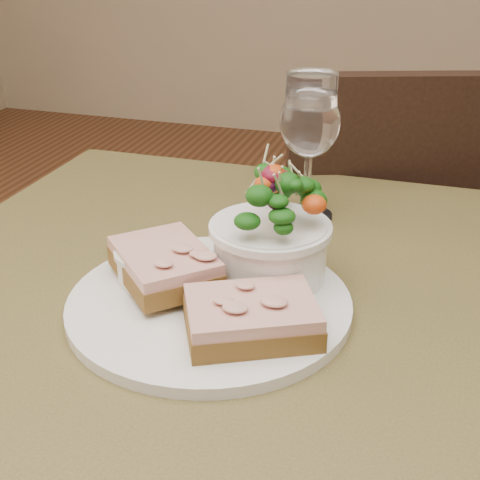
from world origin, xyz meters
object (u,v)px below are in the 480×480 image
(ramekin, at_px, (150,264))
(salad_bowl, at_px, (270,225))
(cafe_table, at_px, (245,381))
(chair_far, at_px, (372,347))
(dinner_plate, at_px, (209,303))
(sandwich_front, at_px, (252,317))
(wine_glass, at_px, (310,126))
(sandwich_back, at_px, (164,264))

(ramekin, height_order, salad_bowl, salad_bowl)
(cafe_table, relative_size, chair_far, 0.89)
(cafe_table, distance_m, salad_bowl, 0.18)
(dinner_plate, bearing_deg, sandwich_front, -38.09)
(wine_glass, bearing_deg, cafe_table, -93.29)
(cafe_table, distance_m, dinner_plate, 0.11)
(sandwich_front, distance_m, ramekin, 0.14)
(ramekin, relative_size, wine_glass, 0.39)
(sandwich_front, bearing_deg, cafe_table, 84.55)
(chair_far, xyz_separation_m, dinner_plate, (-0.12, -0.65, 0.46))
(sandwich_front, height_order, sandwich_back, sandwich_back)
(chair_far, bearing_deg, cafe_table, 62.74)
(dinner_plate, xyz_separation_m, salad_bowl, (0.05, 0.06, 0.07))
(chair_far, height_order, dinner_plate, chair_far)
(cafe_table, height_order, sandwich_back, sandwich_back)
(ramekin, relative_size, salad_bowl, 0.54)
(sandwich_back, relative_size, ramekin, 2.12)
(sandwich_back, relative_size, wine_glass, 0.82)
(sandwich_front, distance_m, salad_bowl, 0.12)
(dinner_plate, height_order, wine_glass, wine_glass)
(chair_far, bearing_deg, wine_glass, 59.78)
(sandwich_front, relative_size, ramekin, 2.15)
(sandwich_back, distance_m, salad_bowl, 0.12)
(cafe_table, bearing_deg, salad_bowl, 70.40)
(ramekin, height_order, wine_glass, wine_glass)
(ramekin, xyz_separation_m, salad_bowl, (0.12, 0.05, 0.04))
(cafe_table, xyz_separation_m, sandwich_front, (0.03, -0.07, 0.13))
(cafe_table, relative_size, ramekin, 11.77)
(sandwich_front, bearing_deg, ramekin, 127.97)
(dinner_plate, relative_size, sandwich_front, 1.97)
(dinner_plate, relative_size, wine_glass, 1.64)
(dinner_plate, distance_m, ramekin, 0.08)
(chair_far, relative_size, dinner_plate, 3.14)
(sandwich_front, bearing_deg, salad_bowl, 69.87)
(cafe_table, distance_m, sandwich_back, 0.16)
(cafe_table, bearing_deg, wine_glass, 86.71)
(sandwich_back, bearing_deg, chair_far, 120.21)
(cafe_table, xyz_separation_m, wine_glass, (0.01, 0.23, 0.22))
(chair_far, height_order, sandwich_front, chair_far)
(dinner_plate, bearing_deg, wine_glass, 80.09)
(salad_bowl, bearing_deg, sandwich_back, -152.80)
(cafe_table, relative_size, wine_glass, 4.57)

